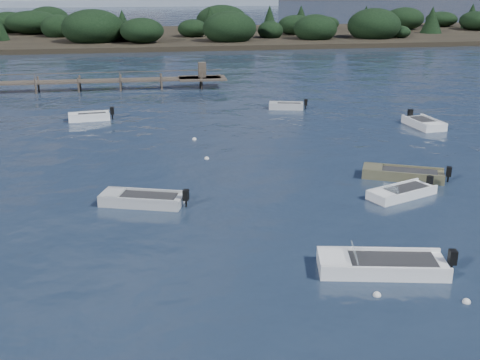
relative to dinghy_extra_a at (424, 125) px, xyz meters
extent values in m
plane|color=#152031|center=(-19.88, 32.36, -0.17)|extent=(400.00, 400.00, 0.00)
cube|color=white|center=(0.00, 0.00, -0.06)|extent=(2.31, 3.94, 0.76)
cube|color=white|center=(0.17, -1.41, 0.38)|extent=(1.79, 1.09, 0.15)
cube|color=#242527|center=(-0.04, 0.30, 0.30)|extent=(1.79, 2.71, 0.13)
cube|color=white|center=(0.87, 0.11, 0.38)|extent=(0.57, 3.74, 0.15)
cube|color=white|center=(-0.87, -0.10, 0.38)|extent=(0.57, 3.74, 0.15)
cube|color=black|center=(-0.25, 2.10, 0.51)|extent=(0.40, 0.35, 0.60)
cylinder|color=black|center=(-0.25, 2.10, -0.01)|extent=(0.12, 0.12, 0.60)
cube|color=white|center=(-8.22, -14.88, -0.08)|extent=(4.24, 2.92, 0.62)
cube|color=white|center=(-9.62, -15.46, 0.28)|extent=(1.40, 1.61, 0.12)
cube|color=#242527|center=(-7.93, -14.76, 0.21)|extent=(2.96, 2.15, 0.11)
cube|color=white|center=(-7.95, -15.52, 0.28)|extent=(3.70, 1.63, 0.12)
cube|color=white|center=(-8.49, -14.24, 0.28)|extent=(3.70, 1.63, 0.12)
cube|color=black|center=(-6.21, -14.04, 0.39)|extent=(0.34, 0.37, 0.49)
cylinder|color=black|center=(-6.21, -14.04, -0.04)|extent=(0.12, 0.12, 0.49)
cube|color=silver|center=(-9.03, -15.22, 0.49)|extent=(0.55, 1.05, 0.37)
cube|color=white|center=(-26.74, 6.47, -0.06)|extent=(3.49, 1.75, 0.78)
cube|color=white|center=(-28.00, 6.31, 0.40)|extent=(0.95, 1.30, 0.16)
cube|color=#242527|center=(-26.47, 6.51, 0.31)|extent=(2.39, 1.35, 0.13)
cube|color=white|center=(-26.66, 5.88, 0.40)|extent=(3.34, 0.56, 0.16)
cube|color=white|center=(-26.81, 7.07, 0.40)|extent=(3.34, 0.56, 0.16)
cube|color=black|center=(-24.83, 6.72, 0.53)|extent=(0.36, 0.42, 0.61)
cylinder|color=black|center=(-24.83, 6.72, 0.00)|extent=(0.12, 0.12, 0.61)
cube|color=#6D6949|center=(-6.90, -11.94, -0.07)|extent=(4.98, 3.42, 0.72)
cube|color=#6D6949|center=(-8.54, -11.20, 0.35)|extent=(1.64, 1.81, 0.14)
cube|color=#242527|center=(-6.55, -12.09, 0.27)|extent=(3.47, 2.50, 0.12)
cube|color=#6D6949|center=(-7.21, -12.63, 0.35)|extent=(4.36, 2.04, 0.14)
cube|color=#6D6949|center=(-6.59, -11.24, 0.35)|extent=(4.36, 2.04, 0.14)
cube|color=black|center=(-4.54, -12.99, 0.47)|extent=(0.40, 0.43, 0.56)
cylinder|color=black|center=(-4.54, -12.99, -0.02)|extent=(0.13, 0.13, 0.56)
cube|color=#A5A9AC|center=(-22.37, -13.87, -0.07)|extent=(4.64, 2.90, 0.72)
cube|color=#A5A9AC|center=(-23.94, -13.37, 0.36)|extent=(1.45, 1.74, 0.14)
cube|color=#242527|center=(-22.04, -13.98, 0.28)|extent=(3.22, 2.16, 0.12)
cube|color=#A5A9AC|center=(-22.60, -14.60, 0.36)|extent=(4.18, 1.44, 0.14)
cube|color=#A5A9AC|center=(-22.14, -13.14, 0.36)|extent=(4.18, 1.44, 0.14)
cube|color=black|center=(-20.08, -14.60, 0.48)|extent=(0.38, 0.42, 0.57)
cylinder|color=black|center=(-20.08, -14.60, -0.01)|extent=(0.13, 0.13, 0.57)
cube|color=white|center=(-12.62, -23.11, -0.06)|extent=(5.48, 2.91, 0.76)
cube|color=white|center=(-14.56, -22.73, 0.38)|extent=(1.56, 1.96, 0.15)
cube|color=#242527|center=(-12.21, -23.19, 0.30)|extent=(3.77, 2.21, 0.13)
cube|color=white|center=(-12.79, -24.00, 0.38)|extent=(5.13, 1.12, 0.15)
cube|color=white|center=(-12.44, -22.21, 0.38)|extent=(5.13, 1.12, 0.15)
cube|color=black|center=(-9.83, -23.65, 0.51)|extent=(0.37, 0.42, 0.60)
cylinder|color=black|center=(-9.83, -23.65, -0.01)|extent=(0.13, 0.13, 0.60)
cube|color=silver|center=(-13.74, -22.89, 0.64)|extent=(0.43, 1.41, 0.45)
cube|color=#A5A9AC|center=(-9.40, 8.29, -0.07)|extent=(3.29, 1.94, 0.72)
cube|color=#A5A9AC|center=(-10.53, 8.57, 0.35)|extent=(0.98, 1.25, 0.14)
cube|color=#242527|center=(-9.16, 8.23, 0.27)|extent=(2.27, 1.46, 0.12)
cube|color=#A5A9AC|center=(-9.53, 7.75, 0.35)|extent=(3.02, 0.86, 0.14)
cube|color=#A5A9AC|center=(-9.26, 8.82, 0.35)|extent=(3.02, 0.86, 0.14)
cube|color=black|center=(-7.68, 7.86, 0.48)|extent=(0.36, 0.41, 0.56)
cylinder|color=black|center=(-7.68, 7.86, -0.02)|extent=(0.12, 0.12, 0.56)
sphere|color=silver|center=(-13.54, -25.01, -0.17)|extent=(0.32, 0.32, 0.32)
sphere|color=silver|center=(-18.54, -1.09, -0.17)|extent=(0.32, 0.32, 0.32)
sphere|color=silver|center=(-10.42, -26.00, -0.17)|extent=(0.32, 0.32, 0.32)
sphere|color=silver|center=(-18.13, -6.14, -0.17)|extent=(0.32, 0.32, 0.32)
cube|color=#4C4238|center=(-15.88, 20.36, 0.83)|extent=(5.00, 3.20, 0.18)
cube|color=#4C4238|center=(-15.88, 20.36, 1.73)|extent=(0.80, 0.80, 1.60)
cylinder|color=#4C4238|center=(-33.08, 19.50, 0.23)|extent=(0.20, 0.20, 2.20)
cylinder|color=#4C4238|center=(-33.08, 21.21, 0.23)|extent=(0.20, 0.20, 2.20)
cylinder|color=#4C4238|center=(-28.81, 19.50, 0.23)|extent=(0.20, 0.20, 2.20)
cylinder|color=#4C4238|center=(-28.81, 21.21, 0.23)|extent=(0.20, 0.20, 2.20)
cylinder|color=#4C4238|center=(-24.54, 19.50, 0.23)|extent=(0.20, 0.20, 2.20)
cylinder|color=#4C4238|center=(-24.54, 21.21, 0.23)|extent=(0.20, 0.20, 2.20)
cylinder|color=#4C4238|center=(-20.28, 19.50, 0.23)|extent=(0.20, 0.20, 2.20)
cylinder|color=#4C4238|center=(-20.28, 21.21, 0.23)|extent=(0.20, 0.20, 2.20)
cylinder|color=#4C4238|center=(-16.01, 19.50, 0.23)|extent=(0.20, 0.20, 2.20)
cylinder|color=#4C4238|center=(-16.01, 21.21, 0.23)|extent=(0.20, 0.20, 2.20)
cube|color=black|center=(5.12, 72.36, -0.17)|extent=(190.00, 40.00, 1.60)
ellipsoid|color=black|center=(5.12, 72.36, 2.63)|extent=(180.50, 36.00, 4.40)
camera|label=1|loc=(-21.83, -44.21, 11.45)|focal=45.00mm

